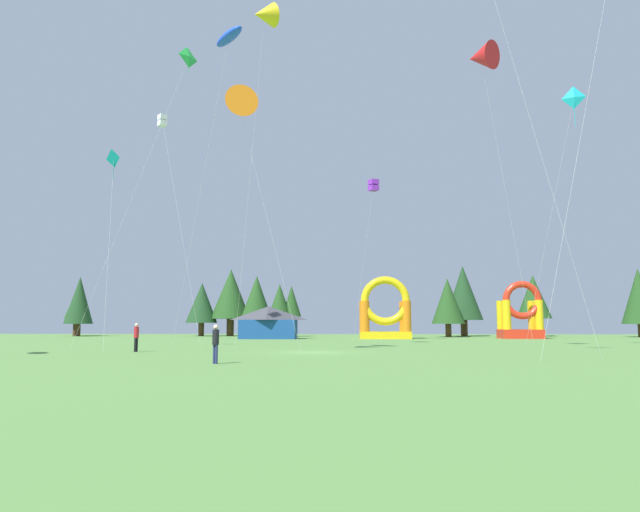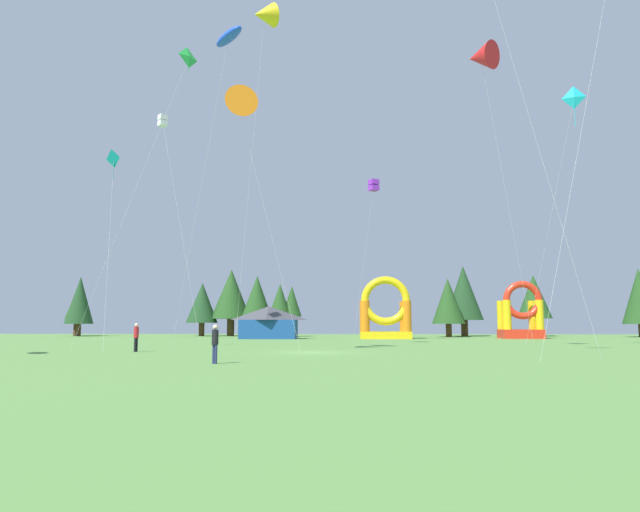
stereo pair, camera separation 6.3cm
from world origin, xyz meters
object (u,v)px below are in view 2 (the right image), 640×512
object	(u,v)px
person_midfield	(215,340)
kite_purple_box	(374,185)
kite_cyan_diamond	(574,100)
kite_yellow_delta	(264,15)
person_left_edge	(136,335)
kite_white_box	(163,121)
festival_tent	(269,322)
kite_teal_diamond	(114,161)
inflatable_orange_dome	(521,317)
kite_blue_parafoil	(229,37)
kite_orange_delta	(239,107)
inflatable_red_slide	(385,315)
kite_red_delta	(481,57)
kite_green_diamond	(189,59)

from	to	relation	value
person_midfield	kite_purple_box	bearing A→B (deg)	-65.24
kite_cyan_diamond	kite_purple_box	bearing A→B (deg)	135.38
kite_yellow_delta	person_left_edge	size ratio (longest dim) A/B	14.08
kite_white_box	festival_tent	bearing A→B (deg)	56.97
kite_teal_diamond	kite_purple_box	bearing A→B (deg)	40.23
kite_cyan_diamond	inflatable_orange_dome	distance (m)	31.28
kite_blue_parafoil	inflatable_orange_dome	xyz separation A→B (m)	(28.45, 35.39, -17.72)
kite_orange_delta	inflatable_orange_dome	world-z (taller)	kite_orange_delta
inflatable_red_slide	kite_yellow_delta	bearing A→B (deg)	-111.02
kite_purple_box	person_midfield	bearing A→B (deg)	-105.60
inflatable_red_slide	kite_orange_delta	bearing A→B (deg)	-109.15
kite_red_delta	kite_purple_box	size ratio (longest dim) A/B	1.33
kite_cyan_diamond	inflatable_orange_dome	size ratio (longest dim) A/B	2.91
kite_blue_parafoil	festival_tent	distance (m)	38.10
kite_blue_parafoil	person_left_edge	distance (m)	20.32
kite_teal_diamond	kite_purple_box	world-z (taller)	kite_purple_box
inflatable_red_slide	festival_tent	bearing A→B (deg)	-177.58
person_left_edge	festival_tent	world-z (taller)	festival_tent
kite_teal_diamond	kite_yellow_delta	distance (m)	15.90
kite_purple_box	person_midfield	size ratio (longest dim) A/B	9.28
kite_red_delta	kite_teal_diamond	size ratio (longest dim) A/B	1.51
kite_blue_parafoil	kite_green_diamond	bearing A→B (deg)	122.85
kite_teal_diamond	kite_blue_parafoil	xyz separation A→B (m)	(10.02, -6.63, 6.17)
kite_cyan_diamond	inflatable_orange_dome	bearing A→B (deg)	83.33
kite_green_diamond	person_left_edge	size ratio (longest dim) A/B	12.42
person_left_edge	kite_orange_delta	bearing A→B (deg)	-84.60
kite_cyan_diamond	kite_yellow_delta	bearing A→B (deg)	-172.71
kite_green_diamond	kite_red_delta	size ratio (longest dim) A/B	1.04
inflatable_red_slide	festival_tent	xyz separation A→B (m)	(-13.88, -0.59, -0.86)
kite_green_diamond	inflatable_red_slide	xyz separation A→B (m)	(16.79, 26.65, -19.61)
kite_orange_delta	kite_white_box	distance (m)	22.70
kite_white_box	kite_red_delta	bearing A→B (deg)	-26.82
person_left_edge	inflatable_orange_dome	world-z (taller)	inflatable_orange_dome
kite_green_diamond	kite_purple_box	xyz separation A→B (m)	(15.09, 16.63, -6.24)
kite_green_diamond	person_left_edge	bearing A→B (deg)	-108.10
kite_red_delta	inflatable_red_slide	bearing A→B (deg)	100.46
kite_orange_delta	inflatable_red_slide	distance (m)	37.43
inflatable_orange_dome	kite_cyan_diamond	bearing A→B (deg)	-96.67
kite_red_delta	kite_blue_parafoil	distance (m)	18.18
kite_orange_delta	inflatable_red_slide	size ratio (longest dim) A/B	2.31
kite_blue_parafoil	festival_tent	world-z (taller)	kite_blue_parafoil
kite_orange_delta	kite_cyan_diamond	xyz separation A→B (m)	(24.79, 8.30, 3.35)
inflatable_red_slide	kite_purple_box	bearing A→B (deg)	-99.60
kite_blue_parafoil	inflatable_orange_dome	world-z (taller)	kite_blue_parafoil
person_midfield	festival_tent	bearing A→B (deg)	-45.22
festival_tent	kite_red_delta	bearing A→B (deg)	-55.65
kite_green_diamond	person_left_edge	xyz separation A→B (m)	(-1.58, -4.84, -21.29)
kite_green_diamond	kite_blue_parafoil	world-z (taller)	kite_green_diamond
kite_red_delta	kite_teal_diamond	bearing A→B (deg)	177.22
kite_orange_delta	kite_teal_diamond	size ratio (longest dim) A/B	1.16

